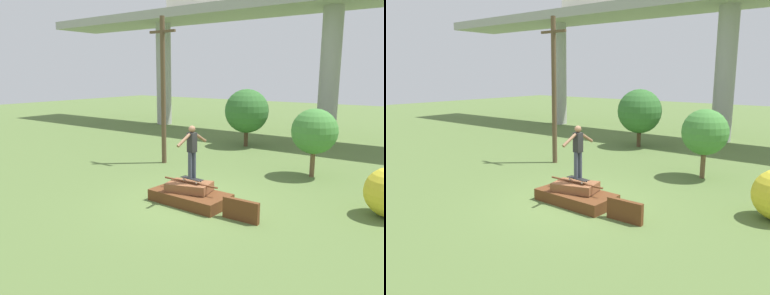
% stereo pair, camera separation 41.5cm
% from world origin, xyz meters
% --- Properties ---
extents(ground_plane, '(80.00, 80.00, 0.00)m').
position_xyz_m(ground_plane, '(0.00, 0.00, 0.00)').
color(ground_plane, '#567038').
extents(scrap_pile, '(2.37, 1.30, 0.66)m').
position_xyz_m(scrap_pile, '(-0.02, 0.01, 0.24)').
color(scrap_pile, '#5B3319').
rests_on(scrap_pile, ground_plane).
extents(scrap_plank_loose, '(1.02, 0.14, 0.57)m').
position_xyz_m(scrap_plank_loose, '(1.88, -0.34, 0.29)').
color(scrap_plank_loose, '#5B3319').
rests_on(scrap_plank_loose, ground_plane).
extents(skateboard, '(0.76, 0.31, 0.09)m').
position_xyz_m(skateboard, '(0.02, 0.06, 0.73)').
color(skateboard, black).
rests_on(skateboard, scrap_pile).
extents(skater, '(0.24, 1.22, 1.57)m').
position_xyz_m(skater, '(0.02, 0.06, 1.65)').
color(skater, '#383D4C').
rests_on(skater, skateboard).
extents(highway_overpass, '(44.00, 4.22, 7.97)m').
position_xyz_m(highway_overpass, '(0.00, 13.18, 6.90)').
color(highway_overpass, '#9E9E99').
rests_on(highway_overpass, ground_plane).
extents(car_on_overpass_right, '(4.15, 1.71, 1.52)m').
position_xyz_m(car_on_overpass_right, '(-8.91, 13.03, 8.58)').
color(car_on_overpass_right, silver).
rests_on(car_on_overpass_right, highway_overpass).
extents(utility_pole, '(1.30, 0.20, 6.05)m').
position_xyz_m(utility_pole, '(-3.92, 3.46, 3.15)').
color(utility_pole, brown).
rests_on(utility_pole, ground_plane).
extents(tree_behind_left, '(2.27, 2.27, 3.00)m').
position_xyz_m(tree_behind_left, '(-2.83, 8.84, 1.86)').
color(tree_behind_left, '#4C3823').
rests_on(tree_behind_left, ground_plane).
extents(tree_behind_right, '(1.67, 1.67, 2.54)m').
position_xyz_m(tree_behind_right, '(1.97, 4.98, 1.70)').
color(tree_behind_right, brown).
rests_on(tree_behind_right, ground_plane).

